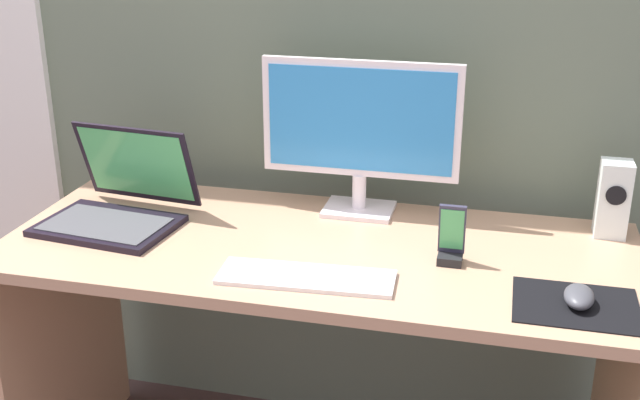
% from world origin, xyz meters
% --- Properties ---
extents(wall_back, '(6.00, 0.04, 2.50)m').
position_xyz_m(wall_back, '(0.00, 0.40, 1.25)').
color(wall_back, slate).
rests_on(wall_back, ground_plane).
extents(desk, '(1.51, 0.63, 0.75)m').
position_xyz_m(desk, '(0.00, 0.00, 0.60)').
color(desk, tan).
rests_on(desk, ground_plane).
extents(monitor, '(0.51, 0.14, 0.40)m').
position_xyz_m(monitor, '(0.06, 0.23, 0.97)').
color(monitor, white).
rests_on(monitor, desk).
extents(speaker_right, '(0.07, 0.08, 0.19)m').
position_xyz_m(speaker_right, '(0.68, 0.22, 0.84)').
color(speaker_right, white).
rests_on(speaker_right, desk).
extents(laptop, '(0.36, 0.34, 0.23)m').
position_xyz_m(laptop, '(-0.52, 0.02, 0.79)').
color(laptop, black).
rests_on(laptop, desk).
extents(keyboard_external, '(0.39, 0.15, 0.01)m').
position_xyz_m(keyboard_external, '(0.02, -0.18, 0.75)').
color(keyboard_external, silver).
rests_on(keyboard_external, desk).
extents(mousepad, '(0.25, 0.20, 0.00)m').
position_xyz_m(mousepad, '(0.58, -0.17, 0.75)').
color(mousepad, black).
rests_on(mousepad, desk).
extents(mouse, '(0.06, 0.10, 0.04)m').
position_xyz_m(mouse, '(0.59, -0.17, 0.77)').
color(mouse, '#46474E').
rests_on(mouse, mousepad).
extents(phone_in_dock, '(0.06, 0.05, 0.14)m').
position_xyz_m(phone_in_dock, '(0.32, -0.02, 0.80)').
color(phone_in_dock, black).
rests_on(phone_in_dock, desk).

